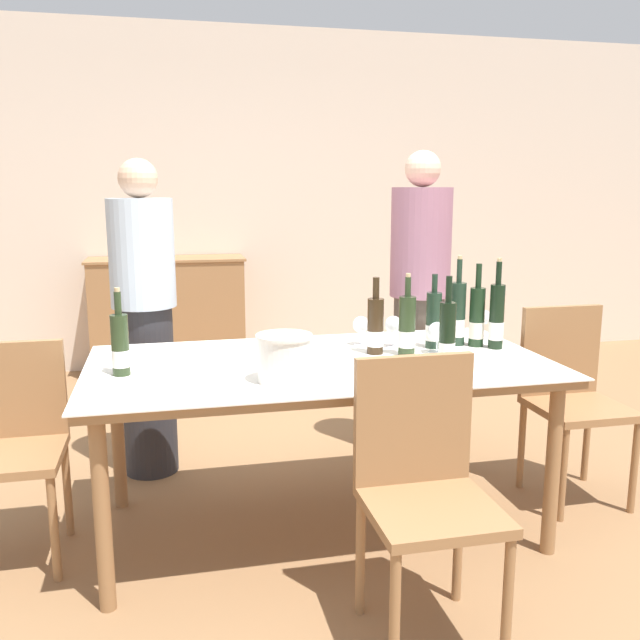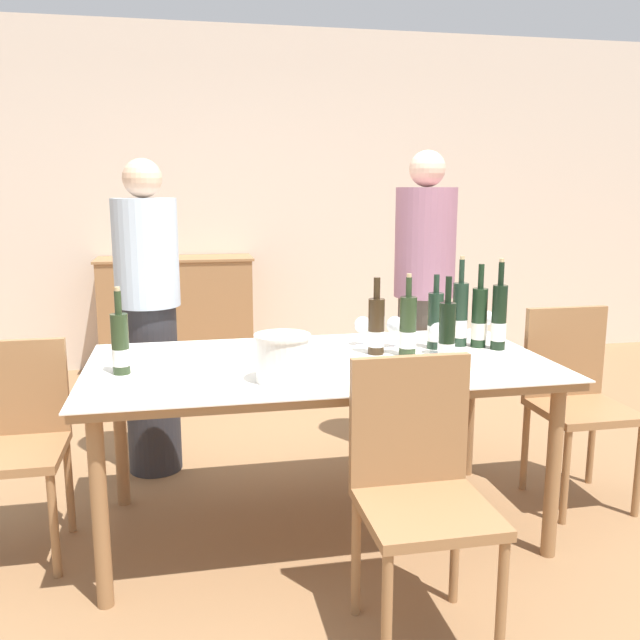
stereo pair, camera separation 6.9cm
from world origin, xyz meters
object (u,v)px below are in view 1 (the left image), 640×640
(wine_bottle_5, at_px, (407,327))
(wine_bottle_7, at_px, (120,346))
(wine_bottle_2, at_px, (447,338))
(wine_glass_1, at_px, (361,326))
(wine_bottle_1, at_px, (433,322))
(chair_left_end, at_px, (11,435))
(dining_table, at_px, (320,376))
(chair_near_front, at_px, (423,477))
(person_guest_left, at_px, (419,307))
(chair_right_end, at_px, (570,388))
(sideboard_cabinet, at_px, (169,316))
(person_host, at_px, (145,321))
(ice_bucket, at_px, (284,356))
(wine_glass_3, at_px, (393,326))
(wine_bottle_0, at_px, (477,318))
(wine_bottle_3, at_px, (458,315))
(wine_glass_2, at_px, (437,333))
(wine_bottle_6, at_px, (497,318))
(wine_glass_0, at_px, (484,318))
(wine_bottle_4, at_px, (375,327))

(wine_bottle_5, bearing_deg, wine_bottle_7, -177.23)
(wine_bottle_2, height_order, wine_glass_1, wine_bottle_2)
(wine_bottle_1, height_order, wine_bottle_7, wine_bottle_7)
(chair_left_end, bearing_deg, dining_table, -3.67)
(chair_left_end, relative_size, chair_near_front, 0.93)
(person_guest_left, bearing_deg, chair_right_end, -50.68)
(sideboard_cabinet, distance_m, person_host, 2.01)
(ice_bucket, height_order, wine_glass_1, ice_bucket)
(wine_bottle_2, distance_m, wine_bottle_5, 0.29)
(wine_glass_3, relative_size, chair_right_end, 0.16)
(wine_bottle_0, height_order, wine_bottle_1, wine_bottle_0)
(chair_near_front, bearing_deg, wine_bottle_1, 66.38)
(dining_table, distance_m, wine_bottle_0, 0.81)
(wine_bottle_1, xyz_separation_m, wine_bottle_3, (0.13, 0.03, 0.02))
(ice_bucket, distance_m, wine_bottle_2, 0.67)
(wine_glass_2, distance_m, person_guest_left, 0.74)
(wine_bottle_2, relative_size, chair_near_front, 0.41)
(wine_bottle_5, bearing_deg, wine_bottle_1, 32.32)
(wine_bottle_6, bearing_deg, chair_near_front, -129.62)
(ice_bucket, height_order, wine_bottle_2, wine_bottle_2)
(wine_bottle_3, distance_m, wine_bottle_5, 0.33)
(person_host, bearing_deg, ice_bucket, -63.22)
(sideboard_cabinet, height_order, chair_right_end, sideboard_cabinet)
(sideboard_cabinet, bearing_deg, wine_glass_1, -70.81)
(wine_bottle_5, xyz_separation_m, wine_glass_1, (-0.14, 0.23, -0.03))
(wine_glass_1, xyz_separation_m, person_guest_left, (0.48, 0.49, -0.01))
(ice_bucket, height_order, wine_bottle_7, wine_bottle_7)
(wine_bottle_0, height_order, wine_glass_2, wine_bottle_0)
(wine_glass_0, distance_m, chair_left_end, 2.20)
(wine_bottle_2, bearing_deg, wine_bottle_5, 103.57)
(wine_bottle_3, relative_size, wine_glass_3, 2.87)
(dining_table, bearing_deg, ice_bucket, -126.96)
(wine_bottle_5, relative_size, chair_right_end, 0.39)
(wine_glass_2, relative_size, chair_near_front, 0.15)
(wine_glass_2, bearing_deg, wine_bottle_1, 77.47)
(wine_bottle_3, height_order, wine_glass_0, wine_bottle_3)
(wine_bottle_6, height_order, wine_glass_0, wine_bottle_6)
(wine_bottle_3, bearing_deg, person_guest_left, 86.73)
(wine_bottle_5, bearing_deg, wine_glass_2, 0.90)
(sideboard_cabinet, xyz_separation_m, wine_bottle_4, (0.90, -2.71, 0.41))
(sideboard_cabinet, xyz_separation_m, wine_bottle_0, (1.40, -2.68, 0.43))
(wine_glass_2, relative_size, person_guest_left, 0.08)
(wine_bottle_5, distance_m, wine_glass_2, 0.15)
(chair_near_front, bearing_deg, wine_bottle_3, 60.30)
(wine_glass_0, relative_size, chair_right_end, 0.15)
(ice_bucket, height_order, wine_bottle_0, wine_bottle_0)
(chair_near_front, height_order, chair_right_end, chair_near_front)
(ice_bucket, relative_size, wine_glass_2, 1.52)
(wine_bottle_3, bearing_deg, sideboard_cabinet, 116.76)
(chair_left_end, relative_size, person_guest_left, 0.52)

